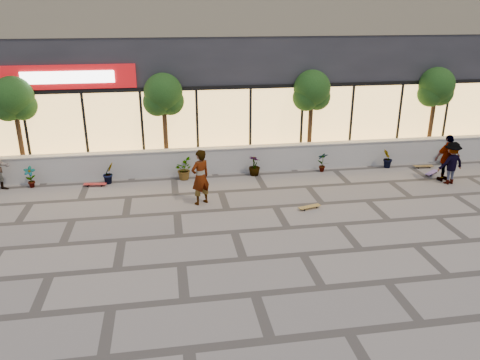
{
  "coord_description": "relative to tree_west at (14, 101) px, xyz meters",
  "views": [
    {
      "loc": [
        -3.47,
        -10.73,
        6.26
      ],
      "look_at": [
        -1.32,
        2.52,
        1.3
      ],
      "focal_mm": 35.0,
      "sensor_mm": 36.0,
      "label": 1
    }
  ],
  "objects": [
    {
      "name": "ground",
      "position": [
        9.0,
        -7.7,
        -2.99
      ],
      "size": [
        80.0,
        80.0,
        0.0
      ],
      "primitive_type": "plane",
      "color": "gray",
      "rests_on": "ground"
    },
    {
      "name": "planter_wall",
      "position": [
        9.0,
        -0.7,
        -2.46
      ],
      "size": [
        22.0,
        0.42,
        1.04
      ],
      "color": "#B9B7B0",
      "rests_on": "ground"
    },
    {
      "name": "retail_building",
      "position": [
        9.0,
        4.79,
        1.26
      ],
      "size": [
        24.0,
        9.17,
        8.5
      ],
      "color": "#24252A",
      "rests_on": "ground"
    },
    {
      "name": "shrub_a",
      "position": [
        0.5,
        -1.25,
        -2.58
      ],
      "size": [
        0.43,
        0.29,
        0.81
      ],
      "primitive_type": "imported",
      "color": "#173811",
      "rests_on": "ground"
    },
    {
      "name": "shrub_b",
      "position": [
        3.3,
        -1.25,
        -2.58
      ],
      "size": [
        0.57,
        0.57,
        0.81
      ],
      "primitive_type": "imported",
      "rotation": [
        0.0,
        0.0,
        0.82
      ],
      "color": "#173811",
      "rests_on": "ground"
    },
    {
      "name": "shrub_c",
      "position": [
        6.1,
        -1.25,
        -2.58
      ],
      "size": [
        0.68,
        0.77,
        0.81
      ],
      "primitive_type": "imported",
      "rotation": [
        0.0,
        0.0,
        1.64
      ],
      "color": "#173811",
      "rests_on": "ground"
    },
    {
      "name": "shrub_d",
      "position": [
        8.9,
        -1.25,
        -2.58
      ],
      "size": [
        0.64,
        0.64,
        0.81
      ],
      "primitive_type": "imported",
      "rotation": [
        0.0,
        0.0,
        2.46
      ],
      "color": "#173811",
      "rests_on": "ground"
    },
    {
      "name": "shrub_e",
      "position": [
        11.7,
        -1.25,
        -2.58
      ],
      "size": [
        0.46,
        0.35,
        0.81
      ],
      "primitive_type": "imported",
      "rotation": [
        0.0,
        0.0,
        3.28
      ],
      "color": "#173811",
      "rests_on": "ground"
    },
    {
      "name": "shrub_f",
      "position": [
        14.5,
        -1.25,
        -2.58
      ],
      "size": [
        0.55,
        0.57,
        0.81
      ],
      "primitive_type": "imported",
      "rotation": [
        0.0,
        0.0,
        4.1
      ],
      "color": "#173811",
      "rests_on": "ground"
    },
    {
      "name": "shrub_g",
      "position": [
        17.3,
        -1.25,
        -2.58
      ],
      "size": [
        0.77,
        0.84,
        0.81
      ],
      "primitive_type": "imported",
      "rotation": [
        0.0,
        0.0,
        4.92
      ],
      "color": "#173811",
      "rests_on": "ground"
    },
    {
      "name": "tree_west",
      "position": [
        0.0,
        0.0,
        0.0
      ],
      "size": [
        1.6,
        1.5,
        3.92
      ],
      "color": "#412617",
      "rests_on": "ground"
    },
    {
      "name": "tree_midwest",
      "position": [
        5.5,
        0.0,
        0.0
      ],
      "size": [
        1.6,
        1.5,
        3.92
      ],
      "color": "#412617",
      "rests_on": "ground"
    },
    {
      "name": "tree_mideast",
      "position": [
        11.5,
        0.0,
        0.0
      ],
      "size": [
        1.6,
        1.5,
        3.92
      ],
      "color": "#412617",
      "rests_on": "ground"
    },
    {
      "name": "tree_east",
      "position": [
        17.0,
        0.0,
        0.0
      ],
      "size": [
        1.6,
        1.5,
        3.92
      ],
      "color": "#412617",
      "rests_on": "ground"
    },
    {
      "name": "skater_center",
      "position": [
        6.57,
        -3.77,
        -2.03
      ],
      "size": [
        0.83,
        0.75,
        1.9
      ],
      "primitive_type": "imported",
      "rotation": [
        0.0,
        0.0,
        3.68
      ],
      "color": "white",
      "rests_on": "ground"
    },
    {
      "name": "skater_right_near",
      "position": [
        16.0,
        -3.02,
        -2.08
      ],
      "size": [
        1.1,
        0.55,
        1.81
      ],
      "primitive_type": "imported",
      "rotation": [
        0.0,
        0.0,
        3.24
      ],
      "color": "silver",
      "rests_on": "ground"
    },
    {
      "name": "skater_right_far",
      "position": [
        15.98,
        -3.32,
        -2.18
      ],
      "size": [
        1.13,
        0.76,
        1.62
      ],
      "primitive_type": "imported",
      "rotation": [
        0.0,
        0.0,
        3.3
      ],
      "color": "maroon",
      "rests_on": "ground"
    },
    {
      "name": "skateboard_center",
      "position": [
        10.07,
        -4.8,
        -2.91
      ],
      "size": [
        0.81,
        0.41,
        0.09
      ],
      "rotation": [
        0.0,
        0.0,
        0.28
      ],
      "color": "olive",
      "rests_on": "ground"
    },
    {
      "name": "skateboard_left",
      "position": [
        2.8,
        -1.5,
        -2.9
      ],
      "size": [
        0.85,
        0.32,
        0.1
      ],
      "rotation": [
        0.0,
        0.0,
        -0.13
      ],
      "color": "#B32821",
      "rests_on": "ground"
    },
    {
      "name": "skateboard_right_near",
      "position": [
        16.0,
        -1.5,
        -2.9
      ],
      "size": [
        0.82,
        0.27,
        0.1
      ],
      "rotation": [
        0.0,
        0.0,
        -0.08
      ],
      "color": "brown",
      "rests_on": "ground"
    },
    {
      "name": "skateboard_right_far",
      "position": [
        15.9,
        -2.31,
        -2.9
      ],
      "size": [
        0.8,
        0.67,
        0.1
      ],
      "rotation": [
        0.0,
        0.0,
        0.63
      ],
      "color": "#6E5195",
      "rests_on": "ground"
    }
  ]
}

